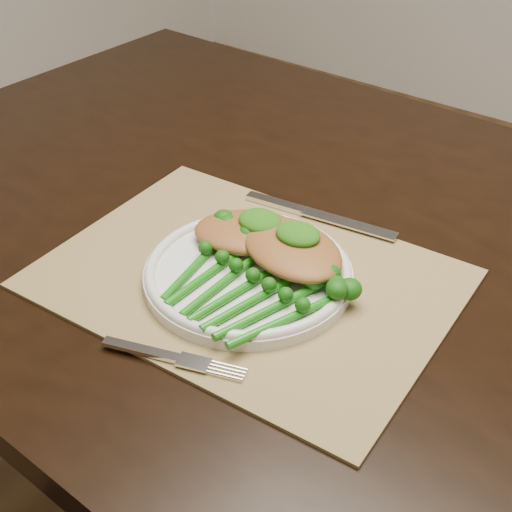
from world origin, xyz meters
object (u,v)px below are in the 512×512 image
Objects in this scene: chicken_fillet_left at (249,232)px; dining_table at (350,454)px; placemat at (247,278)px; dinner_plate at (248,273)px; broccolini_bundle at (239,291)px.

dining_table is at bearing 5.66° from chicken_fillet_left.
dinner_plate is at bearing -45.81° from placemat.
placemat is 0.06m from chicken_fillet_left.
placemat is at bearing -83.61° from chicken_fillet_left.
dinner_plate is 1.22× the size of broccolini_bundle.
chicken_fillet_left is at bearing 128.06° from broccolini_bundle.
dinner_plate is 1.80× the size of chicken_fillet_left.
placemat is 0.01m from dinner_plate.
broccolini_bundle is (0.02, -0.04, 0.01)m from dinner_plate.
placemat is at bearing 123.96° from broccolini_bundle.
dining_table is 0.41m from placemat.
broccolini_bundle is at bearing -66.60° from placemat.
dining_table is 3.52× the size of placemat.
dinner_plate is 0.06m from chicken_fillet_left.
broccolini_bundle is (0.02, -0.04, 0.02)m from placemat.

